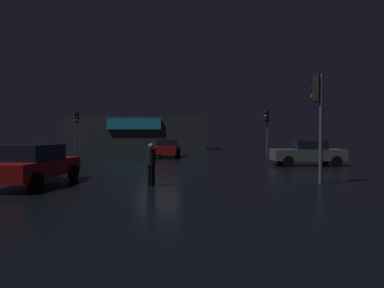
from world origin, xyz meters
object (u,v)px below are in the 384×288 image
(traffic_signal_main, at_px, (76,123))
(traffic_signal_cross_left, at_px, (266,122))
(car_near, at_px, (168,148))
(car_crossing, at_px, (308,153))
(store_building, at_px, (139,133))
(car_far, at_px, (34,164))
(traffic_signal_opposite, at_px, (318,105))
(pedestrian, at_px, (151,161))

(traffic_signal_main, xyz_separation_m, traffic_signal_cross_left, (16.09, -0.31, 0.05))
(car_near, distance_m, car_crossing, 11.97)
(traffic_signal_main, relative_size, traffic_signal_cross_left, 0.97)
(store_building, height_order, car_far, store_building)
(traffic_signal_main, height_order, car_near, traffic_signal_main)
(traffic_signal_opposite, relative_size, car_near, 0.96)
(traffic_signal_opposite, distance_m, car_far, 10.98)
(traffic_signal_opposite, distance_m, car_crossing, 8.12)
(traffic_signal_opposite, height_order, traffic_signal_cross_left, traffic_signal_opposite)
(traffic_signal_opposite, height_order, pedestrian, traffic_signal_opposite)
(traffic_signal_main, height_order, car_crossing, traffic_signal_main)
(traffic_signal_cross_left, bearing_deg, pedestrian, -115.55)
(store_building, height_order, car_near, store_building)
(traffic_signal_cross_left, bearing_deg, traffic_signal_opposite, -94.03)
(car_far, bearing_deg, traffic_signal_cross_left, 52.59)
(store_building, distance_m, car_far, 32.92)
(pedestrian, bearing_deg, traffic_signal_cross_left, 64.45)
(traffic_signal_opposite, bearing_deg, traffic_signal_cross_left, 85.97)
(traffic_signal_opposite, relative_size, pedestrian, 2.68)
(car_far, bearing_deg, car_near, 77.55)
(store_building, height_order, traffic_signal_cross_left, store_building)
(store_building, distance_m, car_crossing, 28.81)
(traffic_signal_main, bearing_deg, store_building, 82.64)
(store_building, distance_m, traffic_signal_cross_left, 22.31)
(car_far, relative_size, pedestrian, 2.82)
(traffic_signal_main, xyz_separation_m, car_crossing, (17.15, -7.47, -2.16))
(car_crossing, bearing_deg, car_far, -147.32)
(car_near, bearing_deg, car_far, -102.45)
(car_near, bearing_deg, traffic_signal_main, -180.00)
(store_building, bearing_deg, traffic_signal_cross_left, -51.49)
(car_near, bearing_deg, traffic_signal_cross_left, -2.17)
(traffic_signal_opposite, xyz_separation_m, car_near, (-7.26, 14.99, -2.21))
(car_far, distance_m, car_crossing, 15.23)
(store_building, bearing_deg, traffic_signal_main, -97.36)
(car_crossing, distance_m, pedestrian, 11.83)
(traffic_signal_opposite, height_order, car_near, traffic_signal_opposite)
(traffic_signal_opposite, bearing_deg, pedestrian, -173.12)
(store_building, height_order, pedestrian, store_building)
(traffic_signal_main, bearing_deg, traffic_signal_cross_left, -1.12)
(traffic_signal_opposite, xyz_separation_m, car_far, (-10.73, -0.70, -2.23))
(store_building, xyz_separation_m, car_crossing, (14.94, -24.60, -1.37))
(car_far, distance_m, pedestrian, 4.38)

